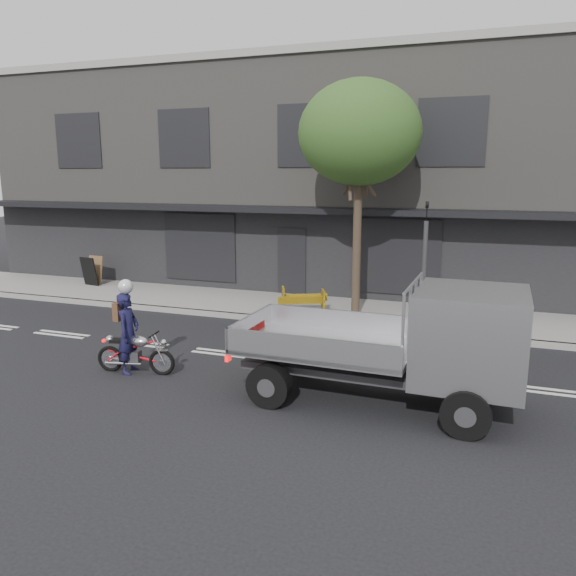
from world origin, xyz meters
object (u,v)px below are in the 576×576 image
Objects in this scene: traffic_light_pole at (424,273)px; flatbed_ute at (441,339)px; street_tree at (360,134)px; rider at (128,333)px; construction_barrier at (301,301)px; motorcycle at (135,352)px; sandwich_board at (89,271)px.

flatbed_ute is at bearing -80.14° from traffic_light_pole.
flatbed_ute is at bearing -63.92° from street_tree.
rider is 5.93m from construction_barrier.
motorcycle is at bearing -177.23° from flatbed_ute.
motorcycle is 6.34m from flatbed_ute.
flatbed_ute is at bearing -97.07° from rider.
traffic_light_pole is 12.33m from sandwich_board.
construction_barrier is (1.87, 5.56, 0.06)m from motorcycle.
sandwich_board reaches higher than construction_barrier.
sandwich_board is at bearing 35.20° from rider.
motorcycle is at bearing -108.58° from construction_barrier.
traffic_light_pole reaches higher than motorcycle.
rider reaches higher than motorcycle.
street_tree reaches higher than flatbed_ute.
flatbed_ute reaches higher than construction_barrier.
construction_barrier reaches higher than motorcycle.
rider is 1.30× the size of construction_barrier.
flatbed_ute is (0.87, -5.02, -0.30)m from traffic_light_pole.
motorcycle is at bearing -98.45° from rider.
traffic_light_pole is at bearing -55.47° from rider.
traffic_light_pole is 0.68× the size of flatbed_ute.
rider is (-0.15, -0.00, 0.40)m from motorcycle.
construction_barrier is (-3.53, 0.39, -1.13)m from traffic_light_pole.
traffic_light_pole is at bearing 0.29° from sandwich_board.
motorcycle is 5.87m from construction_barrier.
rider is 1.64× the size of sandwich_board.
sandwich_board is (-13.04, 6.77, -0.67)m from flatbed_ute.
construction_barrier is at bearing -163.16° from street_tree.
sandwich_board is at bearing 171.05° from construction_barrier.
construction_barrier is 8.74m from sandwich_board.
motorcycle is (-5.40, -5.18, -1.18)m from traffic_light_pole.
rider reaches higher than construction_barrier.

